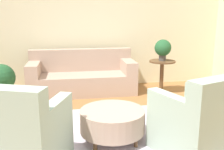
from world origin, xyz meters
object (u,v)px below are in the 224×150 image
Objects in this scene: armchair_left at (23,137)px; side_table at (162,71)px; armchair_right at (197,125)px; potted_plant_on_side_table at (163,48)px; couch at (82,77)px; ottoman_table at (112,120)px; potted_plant_floor at (1,79)px.

armchair_left reaches higher than side_table.
potted_plant_on_side_table reaches higher than armchair_right.
ottoman_table is at bearing -83.30° from couch.
potted_plant_on_side_table is 3.25m from potted_plant_floor.
armchair_right reaches higher than couch.
couch is 1.67m from side_table.
couch is 1.58m from potted_plant_floor.
ottoman_table is 1.24× the size of side_table.
ottoman_table is at bearing 27.73° from armchair_left.
armchair_left is 1.00× the size of armchair_right.
armchair_left is 1.93m from armchair_right.
potted_plant_floor is (-1.83, 2.03, 0.12)m from ottoman_table.
potted_plant_floor is at bearing 178.47° from potted_plant_on_side_table.
armchair_left is 1.50× the size of side_table.
armchair_left reaches higher than ottoman_table.
couch is 3.18× the size of side_table.
armchair_right is at bearing -30.90° from ottoman_table.
couch is 2.26m from ottoman_table.
side_table is 0.47m from potted_plant_on_side_table.
potted_plant_on_side_table is at bearing -1.53° from potted_plant_floor.
armchair_right reaches higher than potted_plant_floor.
potted_plant_on_side_table is at bearing 45.95° from armchair_left.
armchair_left is at bearing -72.63° from potted_plant_floor.
side_table is at bearing -10.46° from couch.
potted_plant_floor is at bearing 107.37° from armchair_left.
armchair_right is (1.16, -2.79, 0.06)m from couch.
side_table is 1.56× the size of potted_plant_on_side_table.
couch is at bearing 96.70° from ottoman_table.
couch is 3.13× the size of potted_plant_floor.
potted_plant_on_side_table is at bearing 54.69° from ottoman_table.
armchair_right is at bearing -100.86° from side_table.
armchair_right reaches higher than ottoman_table.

